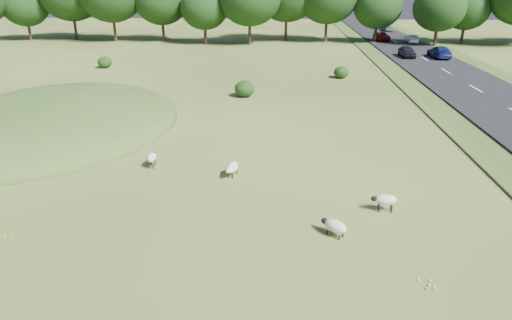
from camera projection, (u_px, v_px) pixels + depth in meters
The scene contains 13 objects.
ground at pixel (244, 99), 37.43m from camera, with size 160.00×160.00×0.00m, color #345119.
mound at pixel (57, 125), 30.72m from camera, with size 16.00×20.00×4.00m, color #33561E.
road at pixel (453, 76), 45.46m from camera, with size 8.00×150.00×0.25m, color black.
shrubs at pixel (221, 74), 43.70m from camera, with size 26.90×13.78×1.36m.
sheep_0 at pixel (152, 157), 23.72m from camera, with size 0.50×1.06×0.76m.
sheep_1 at pixel (232, 168), 22.66m from camera, with size 0.78×1.28×0.71m.
sheep_3 at pixel (335, 226), 17.36m from camera, with size 1.10×1.03×0.66m.
sheep_4 at pixel (385, 200), 19.14m from camera, with size 1.07×0.48×0.78m.
car_0 at pixel (440, 52), 55.11m from camera, with size 1.93×4.74×1.38m, color navy.
car_2 at pixel (388, 27), 83.74m from camera, with size 1.76×4.33×1.26m, color #9EA1A6.
car_3 at pixel (407, 51), 55.59m from camera, with size 1.57×3.91×1.33m, color black.
car_4 at pixel (411, 39), 67.64m from camera, with size 1.30×3.74×1.23m, color silver.
car_5 at pixel (382, 36), 70.52m from camera, with size 2.06×4.48×1.24m, color maroon.
Camera 1 is at (3.32, -16.49, 9.18)m, focal length 32.00 mm.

